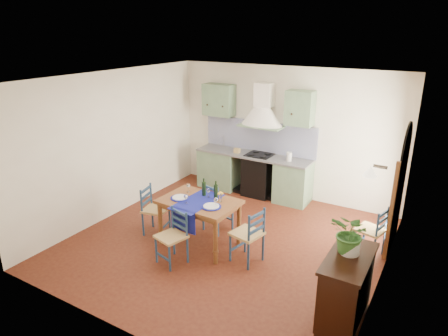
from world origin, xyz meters
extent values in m
plane|color=#40150D|center=(0.00, 0.00, 0.00)|extent=(5.00, 5.00, 0.00)
cube|color=white|center=(0.00, 2.50, 1.40)|extent=(5.00, 0.04, 2.80)
cube|color=gray|center=(-1.45, 2.19, 0.44)|extent=(0.90, 0.60, 0.88)
cube|color=gray|center=(0.35, 2.19, 0.44)|extent=(0.70, 0.60, 0.88)
cube|color=black|center=(-0.45, 2.19, 0.44)|extent=(0.60, 0.58, 0.88)
cube|color=gray|center=(-0.60, 2.19, 0.90)|extent=(2.60, 0.64, 0.04)
cube|color=silver|center=(-1.45, 2.19, 0.90)|extent=(0.45, 0.40, 0.03)
cylinder|color=silver|center=(-1.45, 2.37, 1.05)|extent=(0.02, 0.02, 0.26)
cube|color=black|center=(-0.45, 2.19, 0.93)|extent=(0.55, 0.48, 0.02)
cube|color=black|center=(-0.60, 2.24, 0.04)|extent=(2.60, 0.50, 0.08)
cube|color=navy|center=(-0.60, 2.46, 1.26)|extent=(2.65, 0.05, 0.68)
cube|color=gray|center=(-1.55, 2.32, 2.00)|extent=(0.70, 0.34, 0.70)
cube|color=gray|center=(0.35, 2.32, 2.00)|extent=(0.55, 0.34, 0.70)
cone|color=white|center=(-0.45, 2.25, 1.75)|extent=(0.96, 0.96, 0.40)
cube|color=white|center=(-0.45, 2.34, 2.20)|extent=(0.36, 0.30, 0.50)
cube|color=white|center=(2.50, 0.00, 1.40)|extent=(0.04, 5.00, 2.80)
cube|color=black|center=(2.48, 1.40, 0.82)|extent=(0.03, 1.00, 1.65)
cylinder|color=black|center=(2.48, 1.40, 1.65)|extent=(0.03, 1.00, 1.00)
cube|color=brown|center=(2.46, 0.86, 0.82)|extent=(0.06, 0.06, 1.65)
cube|color=brown|center=(2.46, 1.94, 0.82)|extent=(0.06, 0.06, 1.65)
cube|color=brown|center=(2.47, 1.62, 0.98)|extent=(0.04, 0.55, 1.96)
cylinder|color=silver|center=(2.44, -0.75, 2.05)|extent=(0.15, 0.04, 0.04)
cone|color=#FFEDC6|center=(2.34, -0.75, 1.98)|extent=(0.16, 0.16, 0.12)
cube|color=white|center=(-2.50, 0.00, 1.40)|extent=(0.04, 5.00, 2.80)
cube|color=silver|center=(0.00, 0.00, 2.80)|extent=(5.00, 5.00, 0.01)
cube|color=brown|center=(-0.36, -0.28, 0.79)|extent=(1.32, 0.91, 0.05)
cube|color=brown|center=(-0.36, -0.28, 0.72)|extent=(1.18, 0.78, 0.08)
cylinder|color=brown|center=(-0.94, -0.61, 0.38)|extent=(0.07, 0.07, 0.76)
cylinder|color=brown|center=(-0.91, 0.10, 0.38)|extent=(0.07, 0.07, 0.76)
cylinder|color=brown|center=(0.19, -0.66, 0.38)|extent=(0.07, 0.07, 0.76)
cylinder|color=brown|center=(0.22, 0.05, 0.38)|extent=(0.07, 0.07, 0.76)
cube|color=navy|center=(-0.36, -0.33, 0.82)|extent=(0.52, 0.98, 0.01)
cube|color=navy|center=(-0.38, -0.72, 0.63)|extent=(0.48, 0.04, 0.38)
cylinder|color=navy|center=(-0.69, -0.37, 0.83)|extent=(0.32, 0.32, 0.01)
cylinder|color=white|center=(-0.69, -0.37, 0.84)|extent=(0.26, 0.26, 0.01)
cylinder|color=navy|center=(-0.05, -0.40, 0.83)|extent=(0.32, 0.32, 0.01)
cylinder|color=white|center=(-0.05, -0.40, 0.84)|extent=(0.26, 0.26, 0.01)
cylinder|color=black|center=(-0.41, -0.07, 0.97)|extent=(0.07, 0.07, 0.32)
cylinder|color=black|center=(-0.16, -0.08, 0.97)|extent=(0.07, 0.07, 0.32)
cylinder|color=white|center=(-0.04, -0.14, 0.87)|extent=(0.05, 0.05, 0.10)
sphere|color=yellow|center=(-0.04, -0.14, 0.96)|extent=(0.10, 0.10, 0.10)
cylinder|color=navy|center=(-0.64, -1.11, 0.22)|extent=(0.03, 0.03, 0.45)
cylinder|color=navy|center=(-0.54, -0.77, 0.44)|extent=(0.03, 0.03, 0.87)
cylinder|color=navy|center=(-0.30, -1.20, 0.22)|extent=(0.03, 0.03, 0.45)
cylinder|color=navy|center=(-0.21, -0.86, 0.44)|extent=(0.03, 0.03, 0.87)
cube|color=tan|center=(-0.42, -0.98, 0.46)|extent=(0.50, 0.50, 0.04)
cube|color=navy|center=(-0.38, -0.82, 0.58)|extent=(0.36, 0.12, 0.04)
cube|color=navy|center=(-0.38, -0.82, 0.70)|extent=(0.36, 0.12, 0.04)
cube|color=navy|center=(-0.38, -0.82, 0.81)|extent=(0.36, 0.12, 0.04)
cube|color=navy|center=(-0.47, -1.15, 0.17)|extent=(0.34, 0.12, 0.02)
cylinder|color=navy|center=(-0.14, 0.46, 0.24)|extent=(0.04, 0.04, 0.48)
cylinder|color=navy|center=(-0.23, 0.09, 0.47)|extent=(0.04, 0.04, 0.94)
cylinder|color=navy|center=(-0.51, 0.55, 0.24)|extent=(0.04, 0.04, 0.48)
cylinder|color=navy|center=(-0.59, 0.18, 0.47)|extent=(0.04, 0.04, 0.94)
cube|color=tan|center=(-0.37, 0.32, 0.50)|extent=(0.53, 0.53, 0.04)
cube|color=navy|center=(-0.41, 0.14, 0.63)|extent=(0.39, 0.12, 0.05)
cube|color=navy|center=(-0.41, 0.14, 0.75)|extent=(0.39, 0.12, 0.05)
cube|color=navy|center=(-0.41, 0.14, 0.88)|extent=(0.39, 0.12, 0.05)
cube|color=navy|center=(-0.32, 0.50, 0.19)|extent=(0.37, 0.12, 0.03)
cylinder|color=navy|center=(-1.05, -0.48, 0.23)|extent=(0.04, 0.04, 0.45)
cylinder|color=navy|center=(-1.39, -0.56, 0.44)|extent=(0.04, 0.04, 0.88)
cylinder|color=navy|center=(-1.12, -0.14, 0.23)|extent=(0.04, 0.04, 0.45)
cylinder|color=navy|center=(-1.47, -0.21, 0.44)|extent=(0.04, 0.04, 0.88)
cube|color=tan|center=(-1.26, -0.35, 0.47)|extent=(0.49, 0.49, 0.04)
cube|color=navy|center=(-1.43, -0.38, 0.59)|extent=(0.10, 0.37, 0.04)
cube|color=navy|center=(-1.43, -0.38, 0.71)|extent=(0.10, 0.37, 0.04)
cube|color=navy|center=(-1.43, -0.38, 0.82)|extent=(0.10, 0.37, 0.04)
cube|color=navy|center=(-1.09, -0.31, 0.18)|extent=(0.10, 0.35, 0.02)
cylinder|color=navy|center=(0.43, -0.12, 0.24)|extent=(0.04, 0.04, 0.47)
cylinder|color=navy|center=(0.79, -0.20, 0.46)|extent=(0.04, 0.04, 0.92)
cylinder|color=navy|center=(0.35, -0.48, 0.24)|extent=(0.04, 0.04, 0.47)
cylinder|color=navy|center=(0.71, -0.56, 0.46)|extent=(0.04, 0.04, 0.92)
cube|color=tan|center=(0.57, -0.34, 0.49)|extent=(0.51, 0.51, 0.04)
cube|color=navy|center=(0.75, -0.38, 0.62)|extent=(0.11, 0.39, 0.05)
cube|color=navy|center=(0.75, -0.38, 0.74)|extent=(0.11, 0.39, 0.05)
cube|color=navy|center=(0.75, -0.38, 0.86)|extent=(0.11, 0.39, 0.05)
cube|color=navy|center=(0.39, -0.30, 0.18)|extent=(0.11, 0.37, 0.03)
cylinder|color=navy|center=(2.08, 1.05, 0.22)|extent=(0.03, 0.03, 0.44)
cylinder|color=navy|center=(2.41, 0.96, 0.43)|extent=(0.03, 0.03, 0.86)
cylinder|color=navy|center=(1.99, 0.72, 0.22)|extent=(0.03, 0.03, 0.44)
cylinder|color=navy|center=(2.32, 0.63, 0.43)|extent=(0.03, 0.03, 0.86)
cube|color=tan|center=(2.20, 0.84, 0.45)|extent=(0.49, 0.49, 0.04)
cube|color=navy|center=(2.37, 0.80, 0.57)|extent=(0.12, 0.36, 0.04)
cube|color=navy|center=(2.37, 0.80, 0.69)|extent=(0.12, 0.36, 0.04)
cube|color=navy|center=(2.37, 0.80, 0.80)|extent=(0.12, 0.36, 0.04)
cube|color=navy|center=(2.03, 0.88, 0.17)|extent=(0.12, 0.34, 0.02)
cube|color=black|center=(2.27, -0.95, 0.49)|extent=(0.45, 1.00, 0.82)
cube|color=black|center=(2.27, -0.95, 0.92)|extent=(0.50, 1.05, 0.04)
cube|color=brown|center=(2.04, -1.18, 0.45)|extent=(0.02, 0.38, 0.63)
cube|color=brown|center=(2.04, -0.72, 0.45)|extent=(0.02, 0.38, 0.63)
cube|color=black|center=(2.09, -1.39, 0.04)|extent=(0.08, 0.08, 0.08)
cube|color=black|center=(2.09, -0.51, 0.04)|extent=(0.08, 0.08, 0.08)
cube|color=black|center=(2.44, -0.51, 0.04)|extent=(0.08, 0.08, 0.08)
imported|color=#397430|center=(2.24, -0.87, 1.20)|extent=(0.60, 0.56, 0.52)
camera|label=1|loc=(3.08, -5.29, 3.53)|focal=32.00mm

